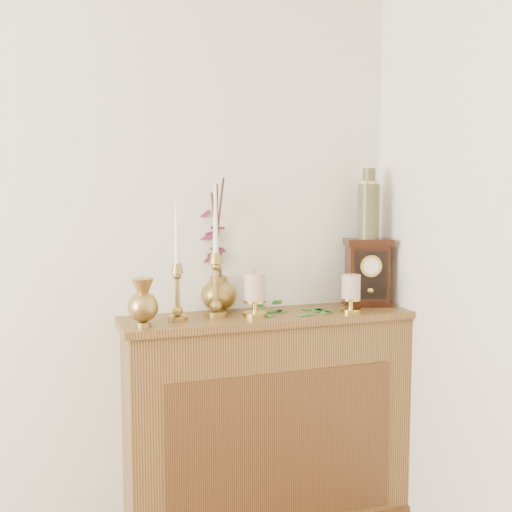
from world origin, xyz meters
name	(u,v)px	position (x,y,z in m)	size (l,w,h in m)	color
console_shelf	(270,428)	(1.40, 2.10, 0.44)	(1.24, 0.34, 0.93)	olive
candlestick_left	(177,282)	(1.01, 2.08, 1.08)	(0.08, 0.08, 0.46)	#A68842
candlestick_center	(216,274)	(1.17, 2.11, 1.11)	(0.09, 0.09, 0.54)	#A68842
bud_vase	(143,303)	(0.86, 2.00, 1.02)	(0.11, 0.11, 0.18)	#A68842
ginger_jar	(214,251)	(1.20, 2.25, 1.18)	(0.22, 0.25, 0.56)	#A68842
pillar_candle_left	(255,292)	(1.32, 2.06, 1.03)	(0.10, 0.10, 0.19)	gold
pillar_candle_right	(351,291)	(1.73, 2.01, 1.02)	(0.09, 0.09, 0.17)	gold
ivy_garland	(286,312)	(1.45, 2.05, 0.94)	(0.37, 0.18, 0.07)	#36742C
mantel_clock	(367,273)	(1.88, 2.14, 1.08)	(0.23, 0.19, 0.30)	black
ceramic_vase	(368,207)	(1.88, 2.14, 1.37)	(0.10, 0.10, 0.31)	#172E25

